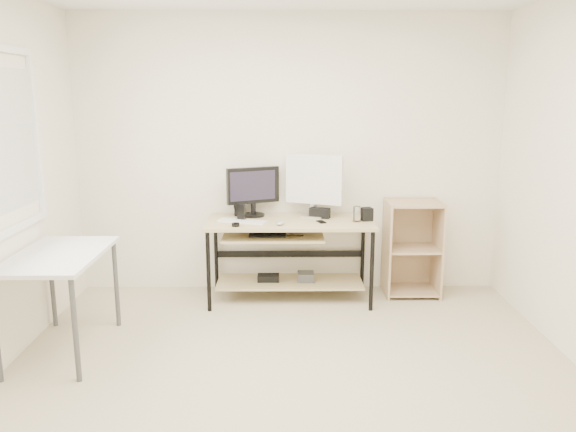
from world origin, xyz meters
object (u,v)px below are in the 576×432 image
Objects in this scene: black_monitor at (253,188)px; audio_controller at (242,213)px; shelf_unit at (411,247)px; white_imac at (314,181)px; side_table at (59,264)px; desk at (287,243)px.

black_monitor reaches higher than audio_controller.
white_imac is at bearing -179.85° from shelf_unit.
black_monitor reaches higher than side_table.
shelf_unit is 1.12m from white_imac.
black_monitor is 0.83× the size of white_imac.
audio_controller is at bearing -143.83° from white_imac.
white_imac reaches higher than black_monitor.
white_imac is (-0.92, -0.00, 0.63)m from shelf_unit.
audio_controller is at bearing 40.21° from side_table.
white_imac reaches higher than desk.
desk is 1.50× the size of side_table.
audio_controller is (-0.41, -0.01, 0.28)m from desk.
audio_controller is at bearing -173.96° from shelf_unit.
black_monitor is at bearing -160.56° from white_imac.
side_table is 3.09m from shelf_unit.
side_table is 6.87× the size of audio_controller.
white_imac is (0.25, 0.16, 0.54)m from desk.
side_table is 1.64m from audio_controller.
side_table is 1.86m from black_monitor.
black_monitor is at bearing 42.86° from side_table.
shelf_unit is 1.59m from black_monitor.
audio_controller reaches higher than side_table.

